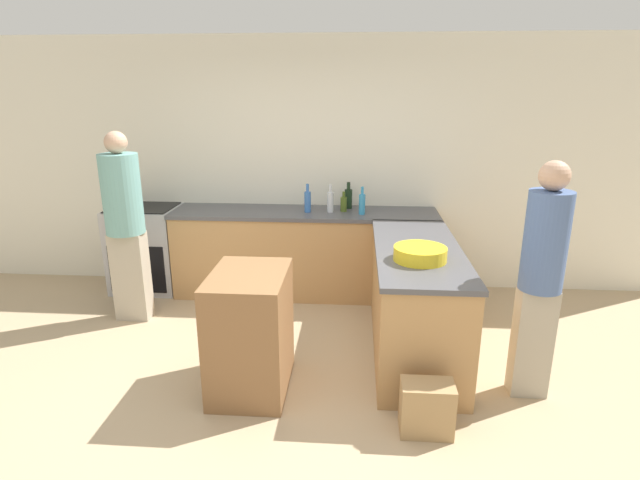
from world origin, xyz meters
TOP-DOWN VIEW (x-y plane):
  - ground_plane at (0.00, 0.00)m, footprint 14.00×14.00m
  - wall_back at (0.00, 2.37)m, footprint 8.00×0.06m
  - counter_back at (0.00, 2.03)m, footprint 2.79×0.65m
  - counter_peninsula at (1.05, 0.84)m, footprint 0.69×1.79m
  - range_oven at (-1.76, 2.04)m, footprint 0.72×0.60m
  - island_table at (-0.21, 0.19)m, footprint 0.54×0.74m
  - mixing_bowl at (1.03, 0.52)m, footprint 0.40×0.40m
  - dish_soap_bottle at (0.60, 1.94)m, footprint 0.06×0.06m
  - olive_oil_bottle at (0.41, 2.05)m, footprint 0.07×0.07m
  - water_bottle_blue at (0.04, 2.00)m, footprint 0.07×0.07m
  - wine_bottle_dark at (0.46, 2.21)m, footprint 0.08×0.08m
  - vinegar_bottle_clear at (0.27, 2.01)m, footprint 0.07×0.07m
  - person_by_range at (-1.60, 1.28)m, footprint 0.35×0.35m
  - person_at_peninsula at (1.82, 0.26)m, footprint 0.29×0.29m
  - paper_bag at (1.03, -0.24)m, footprint 0.34×0.21m

SIDE VIEW (x-z plane):
  - ground_plane at x=0.00m, z-range 0.00..0.00m
  - paper_bag at x=1.03m, z-range 0.00..0.36m
  - island_table at x=-0.21m, z-range 0.00..0.91m
  - counter_back at x=0.00m, z-range 0.00..0.92m
  - counter_peninsula at x=1.05m, z-range 0.00..0.92m
  - range_oven at x=-1.76m, z-range 0.00..0.93m
  - person_at_peninsula at x=1.82m, z-range 0.09..1.80m
  - mixing_bowl at x=1.03m, z-range 0.92..1.03m
  - person_by_range at x=-1.60m, z-range 0.08..1.88m
  - olive_oil_bottle at x=0.41m, z-range 0.90..1.11m
  - wine_bottle_dark at x=0.46m, z-range 0.89..1.17m
  - dish_soap_bottle at x=0.60m, z-range 0.89..1.18m
  - vinegar_bottle_clear at x=0.27m, z-range 0.89..1.18m
  - water_bottle_blue at x=0.04m, z-range 0.89..1.19m
  - wall_back at x=0.00m, z-range 0.00..2.70m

